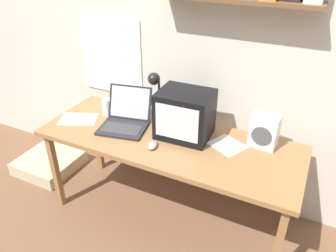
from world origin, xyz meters
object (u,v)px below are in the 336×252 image
loose_paper_near_monitor (227,145)px  desk_lamp (155,88)px  laptop (126,117)px  loose_paper_near_laptop (79,119)px  computer_mouse (153,145)px  space_heater (264,131)px  juice_glass (107,108)px  crt_monitor (185,114)px  floor_cushion (50,162)px  corner_desk (168,146)px

loose_paper_near_monitor → desk_lamp: bearing=171.5°
laptop → loose_paper_near_laptop: 0.39m
computer_mouse → loose_paper_near_monitor: (0.44, 0.24, -0.01)m
desk_lamp → space_heater: (0.79, 0.01, -0.16)m
desk_lamp → loose_paper_near_monitor: bearing=5.9°
juice_glass → computer_mouse: bearing=-24.9°
loose_paper_near_laptop → computer_mouse: bearing=-7.0°
desk_lamp → crt_monitor: bearing=-4.0°
juice_glass → crt_monitor: bearing=-1.0°
crt_monitor → desk_lamp: size_ratio=0.96×
desk_lamp → computer_mouse: (0.15, -0.32, -0.26)m
loose_paper_near_laptop → crt_monitor: bearing=10.4°
juice_glass → space_heater: space_heater is taller
desk_lamp → space_heater: bearing=15.3°
laptop → juice_glass: 0.22m
crt_monitor → desk_lamp: (-0.27, 0.09, 0.11)m
crt_monitor → laptop: bearing=-175.2°
laptop → floor_cushion: laptop is taller
crt_monitor → space_heater: crt_monitor is taller
juice_glass → laptop: bearing=-17.6°
juice_glass → loose_paper_near_laptop: juice_glass is taller
computer_mouse → floor_cushion: bearing=171.3°
desk_lamp → space_heater: 0.81m
loose_paper_near_laptop → loose_paper_near_monitor: 1.13m
loose_paper_near_monitor → space_heater: bearing=25.8°
space_heater → floor_cushion: (-1.88, -0.15, -0.77)m
space_heater → loose_paper_near_monitor: size_ratio=0.84×
corner_desk → crt_monitor: 0.25m
loose_paper_near_monitor → loose_paper_near_laptop: bearing=-172.3°
computer_mouse → loose_paper_near_laptop: 0.69m
desk_lamp → loose_paper_near_laptop: size_ratio=1.19×
loose_paper_near_laptop → floor_cushion: size_ratio=0.64×
loose_paper_near_monitor → computer_mouse: bearing=-151.7°
corner_desk → computer_mouse: computer_mouse is taller
space_heater → loose_paper_near_monitor: 0.26m
laptop → computer_mouse: (0.32, -0.18, -0.05)m
laptop → loose_paper_near_monitor: size_ratio=1.48×
juice_glass → computer_mouse: juice_glass is taller
laptop → loose_paper_near_laptop: laptop is taller
corner_desk → loose_paper_near_laptop: loose_paper_near_laptop is taller
laptop → desk_lamp: 0.31m
desk_lamp → loose_paper_near_monitor: size_ratio=1.41×
crt_monitor → loose_paper_near_laptop: size_ratio=1.14×
laptop → juice_glass: size_ratio=3.02×
crt_monitor → floor_cushion: bearing=179.5°
corner_desk → space_heater: (0.60, 0.20, 0.17)m
corner_desk → laptop: 0.38m
floor_cushion → laptop: bearing=-0.6°
corner_desk → desk_lamp: size_ratio=4.69×
juice_glass → loose_paper_near_monitor: 0.96m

